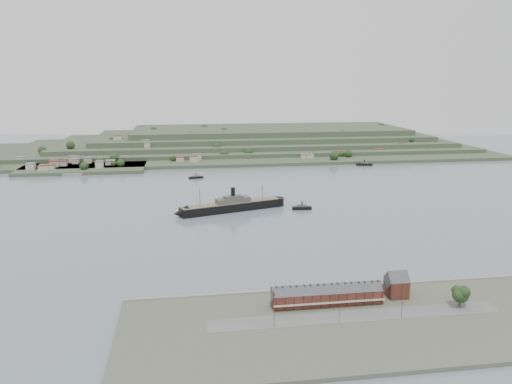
{
  "coord_description": "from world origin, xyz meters",
  "views": [
    {
      "loc": [
        -78.06,
        -387.38,
        111.1
      ],
      "look_at": [
        -16.02,
        30.0,
        13.98
      ],
      "focal_mm": 35.0,
      "sensor_mm": 36.0,
      "label": 1
    }
  ],
  "objects": [
    {
      "name": "tugboat",
      "position": [
        22.08,
        17.4,
        1.81
      ],
      "size": [
        16.77,
        5.44,
        7.43
      ],
      "color": "black",
      "rests_on": "ground"
    },
    {
      "name": "ground",
      "position": [
        0.0,
        0.0,
        0.0
      ],
      "size": [
        1400.0,
        1400.0,
        0.0
      ],
      "primitive_type": "plane",
      "color": "slate",
      "rests_on": "ground"
    },
    {
      "name": "terrace_row",
      "position": [
        -10.0,
        -168.02,
        6.84
      ],
      "size": [
        55.6,
        9.8,
        11.07
      ],
      "color": "#442218",
      "rests_on": "ground"
    },
    {
      "name": "ferry_west",
      "position": [
        -64.07,
        167.67,
        1.47
      ],
      "size": [
        16.83,
        7.56,
        6.1
      ],
      "color": "black",
      "rests_on": "ground"
    },
    {
      "name": "fig_tree",
      "position": [
        53.5,
        -180.21,
        8.73
      ],
      "size": [
        9.89,
        8.56,
        11.03
      ],
      "color": "#463520",
      "rests_on": "ground"
    },
    {
      "name": "steamship",
      "position": [
        -41.03,
        20.83,
        4.48
      ],
      "size": [
        98.32,
        40.23,
        24.25
      ],
      "color": "black",
      "rests_on": "ground"
    },
    {
      "name": "near_shore",
      "position": [
        0.0,
        -186.75,
        1.01
      ],
      "size": [
        220.0,
        80.0,
        2.6
      ],
      "color": "#4C5142",
      "rests_on": "ground"
    },
    {
      "name": "gabled_building",
      "position": [
        27.5,
        -164.0,
        8.19
      ],
      "size": [
        10.4,
        10.18,
        14.09
      ],
      "color": "#442218",
      "rests_on": "ground"
    },
    {
      "name": "ferry_east",
      "position": [
        153.98,
        220.89,
        1.85
      ],
      "size": [
        21.28,
        10.54,
        7.69
      ],
      "color": "black",
      "rests_on": "ground"
    },
    {
      "name": "far_peninsula",
      "position": [
        27.91,
        393.1,
        11.88
      ],
      "size": [
        760.0,
        309.0,
        30.0
      ],
      "color": "#36462F",
      "rests_on": "ground"
    }
  ]
}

